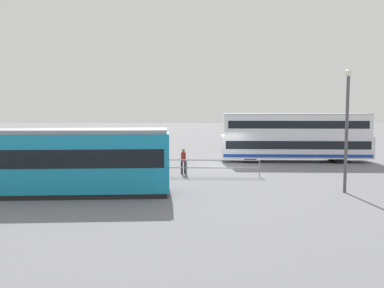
# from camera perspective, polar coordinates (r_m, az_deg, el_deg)

# --- Properties ---
(ground_plane) EXTENTS (160.00, 160.00, 0.00)m
(ground_plane) POSITION_cam_1_polar(r_m,az_deg,el_deg) (31.03, 5.26, -3.03)
(ground_plane) COLOR slate
(double_decker_bus) EXTENTS (11.86, 2.76, 3.88)m
(double_decker_bus) POSITION_cam_1_polar(r_m,az_deg,el_deg) (34.19, 14.03, 0.94)
(double_decker_bus) COLOR white
(double_decker_bus) RESTS_ON ground
(tram_yellow) EXTENTS (12.31, 3.39, 3.32)m
(tram_yellow) POSITION_cam_1_polar(r_m,az_deg,el_deg) (21.79, -19.38, -2.25)
(tram_yellow) COLOR teal
(tram_yellow) RESTS_ON ground
(pedestrian_near_railing) EXTENTS (0.40, 0.40, 1.65)m
(pedestrian_near_railing) POSITION_cam_1_polar(r_m,az_deg,el_deg) (27.25, -1.19, -2.14)
(pedestrian_near_railing) COLOR black
(pedestrian_near_railing) RESTS_ON ground
(pedestrian_railing) EXTENTS (9.27, 0.35, 1.08)m
(pedestrian_railing) POSITION_cam_1_polar(r_m,az_deg,el_deg) (26.25, -0.72, -2.87)
(pedestrian_railing) COLOR gray
(pedestrian_railing) RESTS_ON ground
(info_sign) EXTENTS (0.90, 0.30, 2.51)m
(info_sign) POSITION_cam_1_polar(r_m,az_deg,el_deg) (26.02, -11.31, -0.92)
(info_sign) COLOR slate
(info_sign) RESTS_ON ground
(street_lamp) EXTENTS (0.36, 0.36, 6.30)m
(street_lamp) POSITION_cam_1_polar(r_m,az_deg,el_deg) (22.48, 20.63, 3.05)
(street_lamp) COLOR #4C4C51
(street_lamp) RESTS_ON ground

